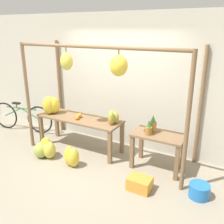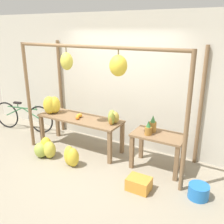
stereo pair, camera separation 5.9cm
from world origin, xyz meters
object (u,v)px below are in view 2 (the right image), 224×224
banana_pile_on_table (53,105)px  parked_bicycle (23,117)px  banana_pile_ground_left (46,149)px  fruit_crate_white (139,184)px  pineapple_cluster (151,127)px  banana_pile_ground_right (71,156)px  blue_bucket (199,191)px  papaya_pile (113,118)px  orange_pile (79,116)px

banana_pile_on_table → parked_bicycle: size_ratio=0.27×
banana_pile_ground_left → fruit_crate_white: bearing=-1.8°
pineapple_cluster → banana_pile_ground_right: bearing=-151.3°
blue_bucket → banana_pile_ground_left: bearing=-176.2°
blue_bucket → fruit_crate_white: bearing=-163.5°
banana_pile_on_table → fruit_crate_white: (2.37, -0.67, -0.79)m
banana_pile_ground_left → papaya_pile: bearing=30.9°
banana_pile_on_table → parked_bicycle: (-1.18, 0.16, -0.53)m
fruit_crate_white → parked_bicycle: (-3.56, 0.83, 0.26)m
parked_bicycle → papaya_pile: 2.68m
parked_bicycle → banana_pile_ground_left: bearing=-27.4°
banana_pile_ground_right → parked_bicycle: parked_bicycle is taller
banana_pile_on_table → orange_pile: (0.68, 0.03, -0.14)m
banana_pile_ground_left → blue_bucket: (2.96, 0.20, -0.07)m
banana_pile_on_table → pineapple_cluster: banana_pile_on_table is taller
parked_bicycle → banana_pile_on_table: bearing=-7.7°
pineapple_cluster → banana_pile_ground_right: (-1.29, -0.70, -0.62)m
fruit_crate_white → banana_pile_ground_left: bearing=178.2°
pineapple_cluster → blue_bucket: pineapple_cluster is taller
banana_pile_on_table → banana_pile_ground_left: banana_pile_on_table is taller
orange_pile → banana_pile_ground_right: 0.91m
papaya_pile → banana_pile_on_table: bearing=-176.6°
banana_pile_on_table → fruit_crate_white: size_ratio=1.22×
banana_pile_on_table → papaya_pile: bearing=3.4°
banana_pile_ground_right → fruit_crate_white: 1.41m
orange_pile → parked_bicycle: bearing=176.0°
orange_pile → blue_bucket: bearing=-9.7°
papaya_pile → parked_bicycle: bearing=178.4°
banana_pile_ground_left → papaya_pile: 1.50m
banana_pile_ground_right → papaya_pile: 1.08m
orange_pile → banana_pile_on_table: bearing=-177.6°
papaya_pile → pineapple_cluster: bearing=-0.8°
banana_pile_ground_right → fruit_crate_white: size_ratio=1.07×
fruit_crate_white → parked_bicycle: parked_bicycle is taller
banana_pile_on_table → banana_pile_ground_right: bearing=-33.1°
banana_pile_ground_left → banana_pile_on_table: bearing=115.9°
orange_pile → banana_pile_ground_left: bearing=-121.0°
pineapple_cluster → blue_bucket: (1.00, -0.49, -0.70)m
orange_pile → banana_pile_ground_right: (0.29, -0.66, -0.56)m
pineapple_cluster → parked_bicycle: (-3.43, 0.08, -0.45)m
banana_pile_on_table → pineapple_cluster: 2.25m
banana_pile_ground_left → blue_bucket: bearing=3.8°
parked_bicycle → orange_pile: bearing=-4.0°
fruit_crate_white → papaya_pile: (-0.92, 0.76, 0.73)m
banana_pile_ground_left → banana_pile_ground_right: banana_pile_ground_left is taller
blue_bucket → banana_pile_ground_right: bearing=-174.6°
papaya_pile → orange_pile: bearing=-175.7°
papaya_pile → blue_bucket: bearing=-15.5°
fruit_crate_white → papaya_pile: papaya_pile is taller
banana_pile_ground_right → parked_bicycle: 2.29m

